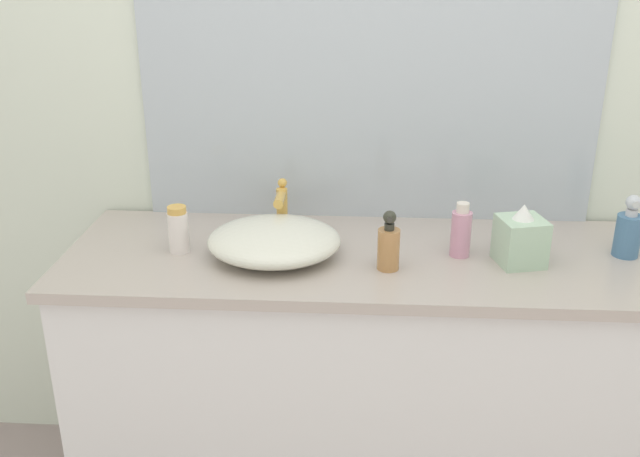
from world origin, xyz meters
The scene contains 10 objects.
bathroom_wall_rear centered at (0.00, 0.73, 1.30)m, with size 6.00×0.06×2.60m, color silver.
vanity_counter centered at (-0.02, 0.40, 0.43)m, with size 1.67×0.59×0.86m.
wall_mirror_panel centered at (-0.02, 0.69, 1.34)m, with size 1.36×0.01×0.97m, color #B2BCC6.
sink_basin centered at (-0.27, 0.37, 0.91)m, with size 0.37×0.34×0.09m, color silver.
faucet centered at (-0.27, 0.55, 0.95)m, with size 0.03×0.13×0.15m.
soap_dispenser centered at (0.04, 0.30, 0.93)m, with size 0.06×0.06×0.16m.
lotion_bottle centered at (0.23, 0.40, 0.93)m, with size 0.06×0.06×0.15m.
perfume_bottle centered at (-0.54, 0.38, 0.93)m, with size 0.06×0.06×0.13m.
spray_can centered at (0.69, 0.43, 0.93)m, with size 0.07×0.07×0.18m.
tissue_box centered at (0.39, 0.36, 0.93)m, with size 0.14×0.14×0.17m.
Camera 1 is at (-0.04, -1.42, 1.67)m, focal length 40.12 mm.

